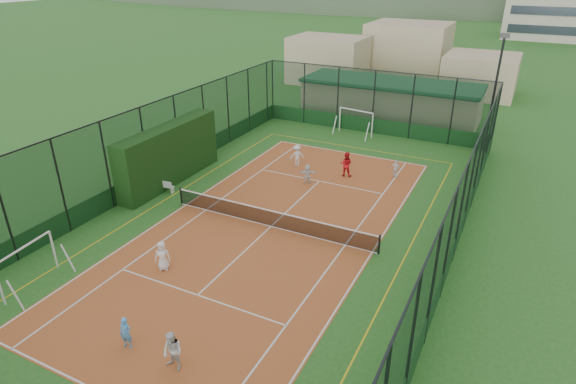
% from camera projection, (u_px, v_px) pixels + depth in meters
% --- Properties ---
extents(ground, '(300.00, 300.00, 0.00)m').
position_uv_depth(ground, '(271.00, 227.00, 25.11)').
color(ground, '#226121').
rests_on(ground, ground).
extents(court_slab, '(11.17, 23.97, 0.01)m').
position_uv_depth(court_slab, '(271.00, 227.00, 25.10)').
color(court_slab, '#A75125').
rests_on(court_slab, ground).
extents(tennis_net, '(11.67, 0.12, 1.06)m').
position_uv_depth(tennis_net, '(271.00, 218.00, 24.88)').
color(tennis_net, black).
rests_on(tennis_net, ground).
extents(perimeter_fence, '(18.12, 34.12, 5.00)m').
position_uv_depth(perimeter_fence, '(270.00, 183.00, 24.02)').
color(perimeter_fence, black).
rests_on(perimeter_fence, ground).
extents(floodlight_ne, '(0.60, 0.26, 8.25)m').
position_uv_depth(floodlight_ne, '(494.00, 95.00, 33.22)').
color(floodlight_ne, black).
rests_on(floodlight_ne, ground).
extents(clubhouse, '(15.20, 7.20, 3.15)m').
position_uv_depth(clubhouse, '(390.00, 99.00, 42.14)').
color(clubhouse, tan).
rests_on(clubhouse, ground).
extents(distant_hills, '(200.00, 60.00, 24.00)m').
position_uv_depth(distant_hills, '(506.00, 6.00, 145.93)').
color(distant_hills, '#384C33').
rests_on(distant_hills, ground).
extents(hedge_left, '(1.23, 8.22, 3.60)m').
position_uv_depth(hedge_left, '(169.00, 154.00, 29.51)').
color(hedge_left, black).
rests_on(hedge_left, ground).
extents(white_bench, '(1.45, 0.54, 0.80)m').
position_uv_depth(white_bench, '(163.00, 185.00, 28.77)').
color(white_bench, white).
rests_on(white_bench, ground).
extents(futsal_goal_near, '(2.98, 1.14, 1.87)m').
position_uv_depth(futsal_goal_near, '(28.00, 267.00, 20.20)').
color(futsal_goal_near, white).
rests_on(futsal_goal_near, ground).
extents(futsal_goal_far, '(3.12, 1.38, 1.95)m').
position_uv_depth(futsal_goal_far, '(356.00, 122.00, 38.10)').
color(futsal_goal_far, white).
rests_on(futsal_goal_far, ground).
extents(child_near_left, '(0.82, 0.73, 1.40)m').
position_uv_depth(child_near_left, '(162.00, 256.00, 21.34)').
color(child_near_left, white).
rests_on(child_near_left, court_slab).
extents(child_near_mid, '(0.51, 0.38, 1.26)m').
position_uv_depth(child_near_mid, '(126.00, 333.00, 17.02)').
color(child_near_mid, '#53A1EB').
rests_on(child_near_mid, court_slab).
extents(child_near_right, '(0.81, 0.67, 1.51)m').
position_uv_depth(child_near_right, '(173.00, 351.00, 16.05)').
color(child_near_right, silver).
rests_on(child_near_right, court_slab).
extents(child_far_left, '(1.09, 1.02, 1.48)m').
position_uv_depth(child_far_left, '(297.00, 155.00, 32.25)').
color(child_far_left, silver).
rests_on(child_far_left, court_slab).
extents(child_far_right, '(0.73, 0.48, 1.15)m').
position_uv_depth(child_far_right, '(396.00, 169.00, 30.61)').
color(child_far_right, white).
rests_on(child_far_right, court_slab).
extents(child_far_back, '(1.17, 0.78, 1.21)m').
position_uv_depth(child_far_back, '(307.00, 174.00, 29.77)').
color(child_far_back, white).
rests_on(child_far_back, court_slab).
extents(coach, '(0.88, 0.73, 1.62)m').
position_uv_depth(coach, '(346.00, 164.00, 30.67)').
color(coach, red).
rests_on(coach, court_slab).
extents(tennis_balls, '(6.50, 1.12, 0.07)m').
position_uv_depth(tennis_balls, '(267.00, 209.00, 26.79)').
color(tennis_balls, '#CCE033').
rests_on(tennis_balls, court_slab).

